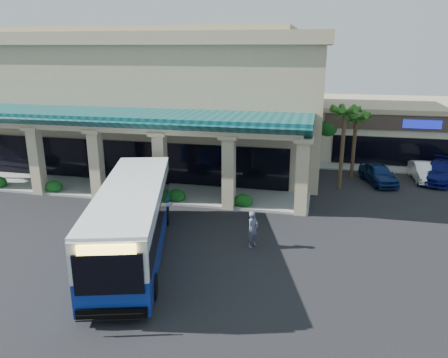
% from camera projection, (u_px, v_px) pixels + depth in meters
% --- Properties ---
extents(ground, '(110.00, 110.00, 0.00)m').
position_uv_depth(ground, '(181.00, 239.00, 23.27)').
color(ground, black).
extents(main_building, '(30.80, 14.80, 11.35)m').
position_uv_depth(main_building, '(149.00, 97.00, 38.26)').
color(main_building, tan).
rests_on(main_building, ground).
extents(arcade, '(30.00, 6.20, 5.70)m').
position_uv_depth(arcade, '(101.00, 151.00, 30.48)').
color(arcade, '#0B3D42').
rests_on(arcade, ground).
extents(strip_mall, '(22.50, 12.50, 4.90)m').
position_uv_depth(strip_mall, '(441.00, 129.00, 41.22)').
color(strip_mall, beige).
rests_on(strip_mall, ground).
extents(palm_0, '(2.40, 2.40, 6.60)m').
position_uv_depth(palm_0, '(343.00, 144.00, 30.82)').
color(palm_0, '#235616').
rests_on(palm_0, ground).
extents(palm_1, '(2.40, 2.40, 5.80)m').
position_uv_depth(palm_1, '(354.00, 141.00, 33.53)').
color(palm_1, '#235616').
rests_on(palm_1, ground).
extents(broadleaf_tree, '(2.60, 2.60, 4.81)m').
position_uv_depth(broadleaf_tree, '(327.00, 135.00, 38.76)').
color(broadleaf_tree, '#114A13').
rests_on(broadleaf_tree, ground).
extents(transit_bus, '(6.24, 12.78, 3.48)m').
position_uv_depth(transit_bus, '(133.00, 221.00, 21.15)').
color(transit_bus, navy).
rests_on(transit_bus, ground).
extents(pedestrian, '(0.75, 0.82, 1.88)m').
position_uv_depth(pedestrian, '(253.00, 229.00, 22.19)').
color(pedestrian, '#52546B').
rests_on(pedestrian, ground).
extents(car_silver, '(2.94, 4.67, 1.48)m').
position_uv_depth(car_silver, '(378.00, 174.00, 32.73)').
color(car_silver, navy).
rests_on(car_silver, ground).
extents(car_white, '(1.68, 4.31, 1.40)m').
position_uv_depth(car_white, '(424.00, 172.00, 33.43)').
color(car_white, white).
rests_on(car_white, ground).
extents(car_red, '(4.18, 5.80, 1.56)m').
position_uv_depth(car_red, '(440.00, 171.00, 33.22)').
color(car_red, '#0A0F59').
rests_on(car_red, ground).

